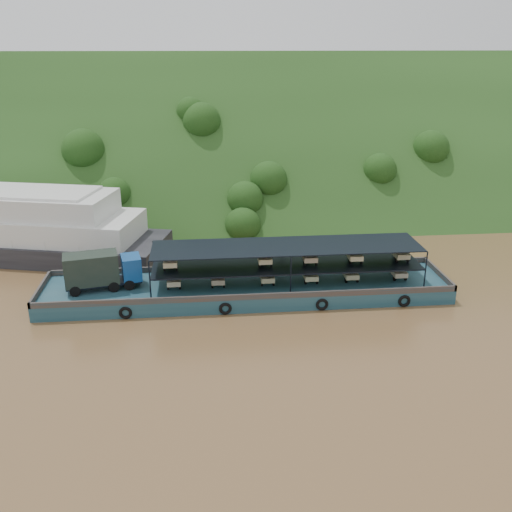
{
  "coord_description": "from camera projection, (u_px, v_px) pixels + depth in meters",
  "views": [
    {
      "loc": [
        -6.57,
        -43.75,
        20.86
      ],
      "look_at": [
        -2.0,
        3.0,
        3.2
      ],
      "focal_mm": 40.0,
      "sensor_mm": 36.0,
      "label": 1
    }
  ],
  "objects": [
    {
      "name": "hillside",
      "position": [
        248.0,
        196.0,
        82.23
      ],
      "size": [
        140.0,
        39.6,
        39.6
      ],
      "primitive_type": "cube",
      "rotation": [
        0.79,
        0.0,
        0.0
      ],
      "color": "#1C3814",
      "rests_on": "ground"
    },
    {
      "name": "cargo_barge",
      "position": [
        237.0,
        285.0,
        49.53
      ],
      "size": [
        35.0,
        7.18,
        4.54
      ],
      "color": "#143947",
      "rests_on": "ground"
    },
    {
      "name": "ground",
      "position": [
        283.0,
        302.0,
        48.7
      ],
      "size": [
        160.0,
        160.0,
        0.0
      ],
      "primitive_type": "plane",
      "color": "brown",
      "rests_on": "ground"
    },
    {
      "name": "passenger_ferry",
      "position": [
        1.0,
        226.0,
        59.11
      ],
      "size": [
        35.22,
        16.72,
        6.92
      ],
      "rotation": [
        0.0,
        0.0,
        -0.25
      ],
      "color": "black",
      "rests_on": "ground"
    }
  ]
}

